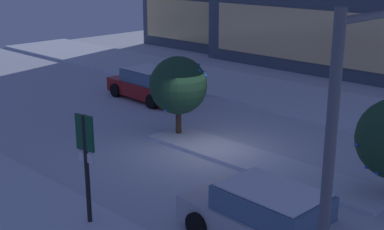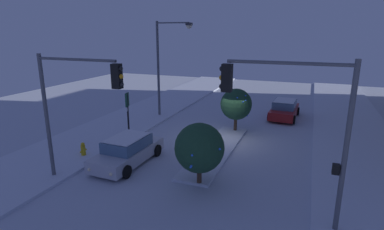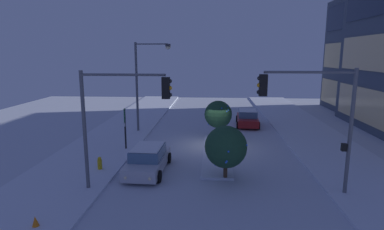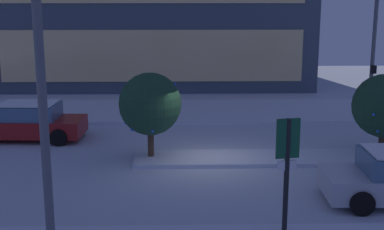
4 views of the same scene
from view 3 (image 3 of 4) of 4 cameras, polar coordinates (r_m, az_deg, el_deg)
The scene contains 15 objects.
ground at distance 23.56m, azimuth 3.95°, elevation -5.54°, with size 52.00×52.00×0.00m, color silver.
curb_strip_near at distance 24.85m, azimuth -15.10°, elevation -4.86°, with size 52.00×5.20×0.14m, color silver.
curb_strip_far at distance 24.93m, azimuth 22.96°, elevation -5.31°, with size 52.00×5.20×0.14m, color silver.
median_strip at distance 21.59m, azimuth 4.44°, elevation -6.92°, with size 9.00×1.80×0.14m, color silver.
office_tower_secondary at distance 41.19m, azimuth 31.36°, elevation 9.17°, with size 12.01×9.02×13.02m.
car_near at distance 18.52m, azimuth -7.95°, elevation -7.98°, with size 4.75×2.21×1.49m.
car_far at distance 30.29m, azimuth 10.01°, elevation -0.56°, with size 4.51×2.28×1.49m.
traffic_light_corner_far_right at distance 15.58m, azimuth 21.36°, elevation 0.93°, with size 0.32×4.48×6.09m.
traffic_light_corner_near_right at distance 15.27m, azimuth -13.12°, elevation 1.15°, with size 0.32×4.37×5.96m.
street_lamp_arched at distance 26.94m, azimuth -8.33°, elevation 7.28°, with size 0.56×3.07×7.65m.
fire_hydrant at distance 19.19m, azimuth -16.37°, elevation -8.56°, with size 0.48×0.26×0.88m.
parking_info_sign at distance 22.40m, azimuth -12.04°, elevation -1.58°, with size 0.55×0.17×2.98m.
decorated_tree_median at distance 24.93m, azimuth 4.77°, elevation 0.10°, with size 2.17×2.17×3.10m.
decorated_tree_left_of_median at distance 16.92m, azimuth 6.15°, elevation -5.78°, with size 2.32×2.27×2.98m.
construction_cone at distance 14.24m, azimuth -26.49°, elevation -17.08°, with size 0.36×0.36×0.55m, color orange.
Camera 3 is at (22.59, -0.13, 6.71)m, focal length 29.44 mm.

